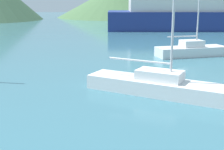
# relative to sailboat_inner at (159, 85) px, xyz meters

# --- Properties ---
(sailboat_inner) EXTENTS (7.02, 6.05, 7.71)m
(sailboat_inner) POSITION_rel_sailboat_inner_xyz_m (0.00, 0.00, 0.00)
(sailboat_inner) COLOR white
(sailboat_inner) RESTS_ON ground_plane
(sailboat_outer) EXTENTS (6.10, 2.36, 10.24)m
(sailboat_outer) POSITION_rel_sailboat_inner_xyz_m (6.10, 10.02, 0.07)
(sailboat_outer) COLOR white
(sailboat_outer) RESTS_ON ground_plane
(ferry_distant) EXTENTS (23.46, 11.89, 8.13)m
(ferry_distant) POSITION_rel_sailboat_inner_xyz_m (13.96, 32.83, 2.40)
(ferry_distant) COLOR navy
(ferry_distant) RESTS_ON ground_plane
(hill_central) EXTENTS (30.19, 30.19, 7.94)m
(hill_central) POSITION_rel_sailboat_inner_xyz_m (9.99, 68.50, 3.49)
(hill_central) COLOR #476B42
(hill_central) RESTS_ON ground_plane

